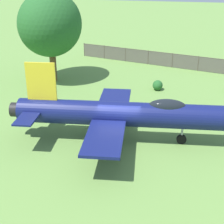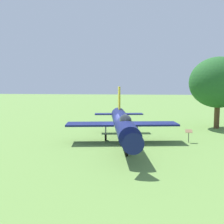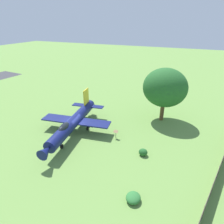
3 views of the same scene
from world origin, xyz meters
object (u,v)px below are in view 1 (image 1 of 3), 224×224
object	(u,v)px
display_jet	(126,114)
shade_tree	(50,24)
info_plaque	(123,95)
shrub_near_fence	(158,85)

from	to	relation	value
display_jet	shade_tree	world-z (taller)	shade_tree
info_plaque	shade_tree	bearing A→B (deg)	-120.34
shrub_near_fence	info_plaque	distance (m)	4.87
shrub_near_fence	shade_tree	bearing A→B (deg)	-91.37
shade_tree	shrub_near_fence	distance (m)	11.12
shrub_near_fence	info_plaque	world-z (taller)	info_plaque
display_jet	shade_tree	xyz separation A→B (m)	(-10.31, -9.30, 3.44)
display_jet	shade_tree	distance (m)	14.30
display_jet	shrub_near_fence	size ratio (longest dim) A/B	14.14
display_jet	shrub_near_fence	world-z (taller)	display_jet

